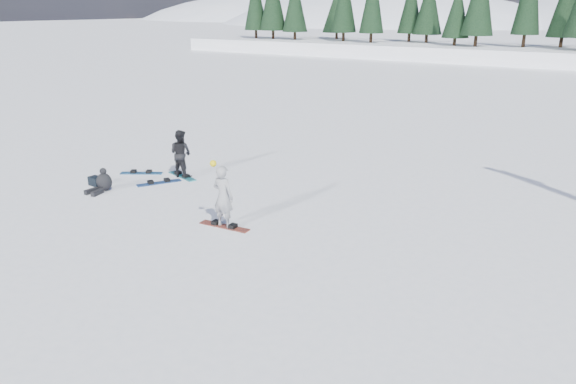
# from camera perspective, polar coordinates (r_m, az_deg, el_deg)

# --- Properties ---
(ground) EXTENTS (420.00, 420.00, 0.00)m
(ground) POSITION_cam_1_polar(r_m,az_deg,el_deg) (16.53, -7.88, -2.07)
(ground) COLOR white
(ground) RESTS_ON ground
(snowboarder_woman) EXTENTS (0.63, 0.42, 1.88)m
(snowboarder_woman) POSITION_cam_1_polar(r_m,az_deg,el_deg) (15.12, -6.61, -0.45)
(snowboarder_woman) COLOR #929397
(snowboarder_woman) RESTS_ON ground
(snowboarder_man) EXTENTS (0.85, 0.68, 1.68)m
(snowboarder_man) POSITION_cam_1_polar(r_m,az_deg,el_deg) (19.96, -10.85, 3.86)
(snowboarder_man) COLOR black
(snowboarder_man) RESTS_ON ground
(seated_rider) EXTENTS (0.60, 0.93, 0.77)m
(seated_rider) POSITION_cam_1_polar(r_m,az_deg,el_deg) (19.15, -18.28, 0.94)
(seated_rider) COLOR black
(seated_rider) RESTS_ON ground
(gear_bag) EXTENTS (0.47, 0.33, 0.30)m
(gear_bag) POSITION_cam_1_polar(r_m,az_deg,el_deg) (19.87, -18.96, 1.05)
(gear_bag) COLOR black
(gear_bag) RESTS_ON ground
(snowboard_woman) EXTENTS (1.52, 0.40, 0.03)m
(snowboard_woman) POSITION_cam_1_polar(r_m,az_deg,el_deg) (15.42, -6.48, -3.48)
(snowboard_woman) COLOR #9D3822
(snowboard_woman) RESTS_ON ground
(snowboard_man) EXTENTS (1.52, 0.70, 0.03)m
(snowboard_man) POSITION_cam_1_polar(r_m,az_deg,el_deg) (20.18, -10.71, 1.60)
(snowboard_man) COLOR teal
(snowboard_man) RESTS_ON ground
(snowboard_loose_a) EXTENTS (0.97, 1.45, 0.03)m
(snowboard_loose_a) POSITION_cam_1_polar(r_m,az_deg,el_deg) (19.56, -12.98, 0.91)
(snowboard_loose_a) COLOR #19448E
(snowboard_loose_a) RESTS_ON ground
(snowboard_loose_c) EXTENTS (1.43, 1.02, 0.03)m
(snowboard_loose_c) POSITION_cam_1_polar(r_m,az_deg,el_deg) (20.85, -14.67, 1.86)
(snowboard_loose_c) COLOR #1C5D9B
(snowboard_loose_c) RESTS_ON ground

